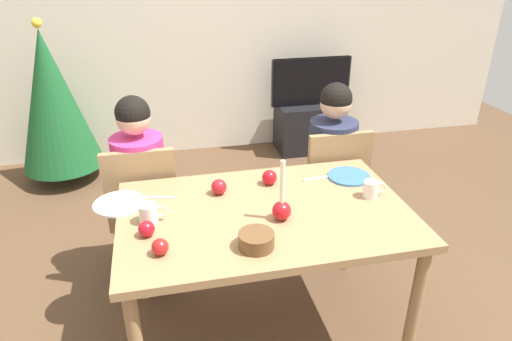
{
  "coord_description": "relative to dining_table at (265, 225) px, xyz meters",
  "views": [
    {
      "loc": [
        -0.46,
        -1.84,
        1.9
      ],
      "look_at": [
        0.0,
        0.2,
        0.87
      ],
      "focal_mm": 32.05,
      "sensor_mm": 36.0,
      "label": 1
    }
  ],
  "objects": [
    {
      "name": "back_wall",
      "position": [
        0.0,
        2.6,
        0.63
      ],
      "size": [
        6.4,
        0.1,
        2.6
      ],
      "primitive_type": "cube",
      "color": "beige",
      "rests_on": "ground"
    },
    {
      "name": "apple_by_left_plate",
      "position": [
        -0.19,
        0.21,
        0.12
      ],
      "size": [
        0.08,
        0.08,
        0.08
      ],
      "primitive_type": "sphere",
      "color": "#AE1820",
      "rests_on": "dining_table"
    },
    {
      "name": "mug_left",
      "position": [
        -0.54,
        0.02,
        0.13
      ],
      "size": [
        0.13,
        0.09,
        0.09
      ],
      "color": "silver",
      "rests_on": "dining_table"
    },
    {
      "name": "apple_by_right_mug",
      "position": [
        0.09,
        0.26,
        0.12
      ],
      "size": [
        0.08,
        0.08,
        0.08
      ],
      "primitive_type": "sphere",
      "color": "red",
      "rests_on": "dining_table"
    },
    {
      "name": "person_left_child",
      "position": [
        -0.6,
        0.64,
        -0.1
      ],
      "size": [
        0.3,
        0.3,
        1.17
      ],
      "color": "#33384C",
      "rests_on": "ground"
    },
    {
      "name": "plate_left",
      "position": [
        -0.69,
        0.21,
        0.09
      ],
      "size": [
        0.25,
        0.25,
        0.01
      ],
      "primitive_type": "cylinder",
      "color": "white",
      "rests_on": "dining_table"
    },
    {
      "name": "apple_near_candle",
      "position": [
        -0.5,
        -0.24,
        0.12
      ],
      "size": [
        0.07,
        0.07,
        0.07
      ],
      "primitive_type": "sphere",
      "color": "#AD1A19",
      "rests_on": "dining_table"
    },
    {
      "name": "person_right_child",
      "position": [
        0.59,
        0.64,
        -0.1
      ],
      "size": [
        0.3,
        0.3,
        1.17
      ],
      "color": "#33384C",
      "rests_on": "ground"
    },
    {
      "name": "chair_left",
      "position": [
        -0.6,
        0.61,
        -0.15
      ],
      "size": [
        0.4,
        0.4,
        0.9
      ],
      "color": "#99754C",
      "rests_on": "ground"
    },
    {
      "name": "ground_plane",
      "position": [
        0.0,
        0.0,
        -0.67
      ],
      "size": [
        7.68,
        7.68,
        0.0
      ],
      "primitive_type": "plane",
      "color": "brown"
    },
    {
      "name": "tv_stand",
      "position": [
        1.02,
        2.3,
        -0.43
      ],
      "size": [
        0.64,
        0.4,
        0.48
      ],
      "primitive_type": "cube",
      "color": "black",
      "rests_on": "ground"
    },
    {
      "name": "christmas_tree",
      "position": [
        -1.32,
        2.14,
        0.06
      ],
      "size": [
        0.68,
        0.68,
        1.4
      ],
      "color": "brown",
      "rests_on": "ground"
    },
    {
      "name": "fork_right",
      "position": [
        0.37,
        0.26,
        0.09
      ],
      "size": [
        0.18,
        0.03,
        0.01
      ],
      "primitive_type": "cube",
      "rotation": [
        0.0,
        0.0,
        0.09
      ],
      "color": "silver",
      "rests_on": "dining_table"
    },
    {
      "name": "bowl_walnuts",
      "position": [
        -0.11,
        -0.28,
        0.12
      ],
      "size": [
        0.15,
        0.15,
        0.07
      ],
      "primitive_type": "cylinder",
      "color": "brown",
      "rests_on": "dining_table"
    },
    {
      "name": "plate_right",
      "position": [
        0.54,
        0.24,
        0.09
      ],
      "size": [
        0.23,
        0.23,
        0.01
      ],
      "primitive_type": "cylinder",
      "color": "teal",
      "rests_on": "dining_table"
    },
    {
      "name": "chair_right",
      "position": [
        0.59,
        0.61,
        -0.15
      ],
      "size": [
        0.4,
        0.4,
        0.9
      ],
      "color": "#99754C",
      "rests_on": "ground"
    },
    {
      "name": "dining_table",
      "position": [
        0.0,
        0.0,
        0.0
      ],
      "size": [
        1.4,
        0.9,
        0.75
      ],
      "color": "#99754C",
      "rests_on": "ground"
    },
    {
      "name": "candle_centerpiece",
      "position": [
        0.06,
        -0.09,
        0.15
      ],
      "size": [
        0.09,
        0.09,
        0.3
      ],
      "color": "red",
      "rests_on": "dining_table"
    },
    {
      "name": "fork_left",
      "position": [
        -0.51,
        0.24,
        0.09
      ],
      "size": [
        0.18,
        0.05,
        0.01
      ],
      "primitive_type": "cube",
      "rotation": [
        0.0,
        0.0,
        -0.23
      ],
      "color": "silver",
      "rests_on": "dining_table"
    },
    {
      "name": "tv",
      "position": [
        1.02,
        2.3,
        0.04
      ],
      "size": [
        0.79,
        0.05,
        0.46
      ],
      "color": "black",
      "rests_on": "tv_stand"
    },
    {
      "name": "mug_right",
      "position": [
        0.56,
        0.01,
        0.13
      ],
      "size": [
        0.12,
        0.08,
        0.09
      ],
      "color": "silver",
      "rests_on": "dining_table"
    },
    {
      "name": "apple_far_edge",
      "position": [
        -0.56,
        -0.09,
        0.12
      ],
      "size": [
        0.07,
        0.07,
        0.07
      ],
      "primitive_type": "sphere",
      "color": "#B1121E",
      "rests_on": "dining_table"
    }
  ]
}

